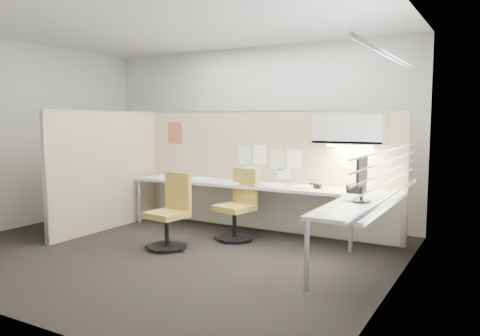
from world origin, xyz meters
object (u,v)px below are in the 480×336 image
Objects in this scene: chair_left at (238,207)px; monitor at (362,176)px; desk at (273,196)px; phone at (356,189)px; chair_right at (171,214)px.

chair_left is 1.90× the size of monitor.
chair_left is 1.92m from monitor.
chair_left reaches higher than desk.
phone is (1.12, 0.05, 0.18)m from desk.
phone is at bearing 22.70° from chair_left.
chair_left is at bearing 64.54° from chair_right.
phone is at bearing 34.90° from chair_right.
chair_left is 1.60m from phone.
chair_right is at bearing 96.46° from monitor.
chair_left is 1.01× the size of chair_right.
chair_right is (-0.95, -1.02, -0.16)m from desk.
monitor is at bearing 17.85° from chair_right.
chair_left reaches higher than phone.
monitor reaches higher than desk.
desk is 17.75× the size of phone.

